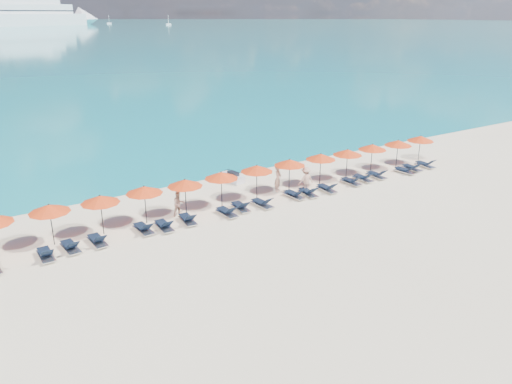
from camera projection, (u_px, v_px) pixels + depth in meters
ground at (285, 227)px, 28.02m from camera, size 1400.00×1400.00×0.00m
cruise_ship at (38, 14)px, 474.04m from camera, size 139.85×79.11×39.81m
sailboat_near at (169, 24)px, 508.38m from camera, size 5.44×1.81×9.97m
sailboat_far at (109, 23)px, 565.36m from camera, size 5.22×1.74×9.57m
jetski at (232, 177)px, 35.57m from camera, size 1.07×2.17×0.74m
beachgoer_a at (278, 178)px, 33.44m from camera, size 0.78×0.73×1.79m
beachgoer_b at (179, 204)px, 29.34m from camera, size 0.74×0.44×1.51m
beachgoer_c at (306, 180)px, 33.24m from camera, size 1.17×0.62×1.75m
umbrella_2 at (49, 208)px, 25.25m from camera, size 2.10×2.10×2.28m
umbrella_3 at (100, 199)px, 26.49m from camera, size 2.10×2.10×2.28m
umbrella_4 at (144, 190)px, 27.91m from camera, size 2.10×2.10×2.28m
umbrella_5 at (185, 183)px, 29.05m from camera, size 2.10×2.10×2.28m
umbrella_6 at (221, 175)px, 30.41m from camera, size 2.10×2.10×2.28m
umbrella_7 at (257, 169)px, 31.74m from camera, size 2.10×2.10×2.28m
umbrella_8 at (290, 162)px, 33.03m from camera, size 2.10×2.10×2.28m
umbrella_9 at (321, 157)px, 34.37m from camera, size 2.10×2.10×2.28m
umbrella_10 at (348, 152)px, 35.46m from camera, size 2.10×2.10×2.28m
umbrella_11 at (372, 147)px, 36.84m from camera, size 2.10×2.10×2.28m
umbrella_12 at (398, 143)px, 38.03m from camera, size 2.10×2.10×2.28m
umbrella_13 at (421, 138)px, 39.35m from camera, size 2.10×2.10×2.28m
lounger_3 at (46, 254)px, 24.36m from camera, size 0.63×1.70×0.66m
lounger_4 at (70, 246)px, 25.18m from camera, size 0.75×1.74×0.66m
lounger_5 at (98, 240)px, 25.87m from camera, size 0.71×1.73×0.66m
lounger_6 at (144, 228)px, 27.29m from camera, size 0.72×1.73×0.66m
lounger_7 at (164, 226)px, 27.65m from camera, size 0.66×1.71×0.66m
lounger_8 at (188, 219)px, 28.52m from camera, size 0.77×1.75×0.66m
lounger_9 at (227, 212)px, 29.55m from camera, size 0.73×1.74×0.66m
lounger_10 at (241, 207)px, 30.37m from camera, size 0.78×1.75×0.66m
lounger_11 at (262, 203)px, 30.91m from camera, size 0.76×1.75×0.66m
lounger_12 at (294, 194)px, 32.39m from camera, size 0.73×1.74×0.66m
lounger_13 at (308, 192)px, 32.78m from camera, size 0.78×1.75×0.66m
lounger_14 at (327, 188)px, 33.55m from camera, size 0.71×1.73×0.66m
lounger_15 at (351, 181)px, 34.95m from camera, size 0.63×1.70×0.66m
lounger_16 at (363, 178)px, 35.66m from camera, size 0.66×1.71×0.66m
lounger_17 at (377, 175)px, 36.32m from camera, size 0.66×1.72×0.66m
lounger_18 at (405, 170)px, 37.38m from camera, size 0.77×1.75×0.66m
lounger_19 at (412, 168)px, 38.04m from camera, size 0.71×1.73×0.66m
lounger_20 at (425, 164)px, 38.85m from camera, size 0.70×1.73×0.66m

